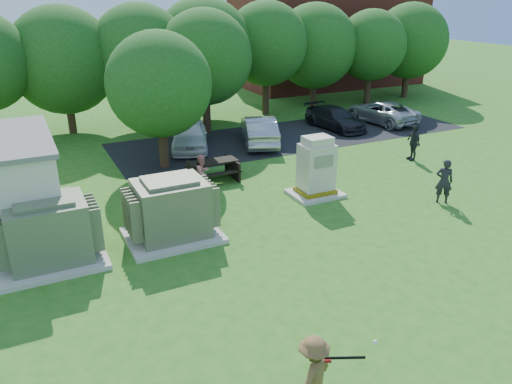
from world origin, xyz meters
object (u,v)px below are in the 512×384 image
car_silver_a (259,130)px  person_walking_right (413,142)px  person_by_generator (444,181)px  car_white (189,135)px  transformer_left (49,233)px  car_silver_b (381,112)px  generator_cabinet (316,170)px  person_at_picnic (203,173)px  picnic_table (213,168)px  transformer_right (171,211)px  batter (313,374)px  car_dark (335,118)px

car_silver_a → person_walking_right: bearing=153.4°
person_by_generator → car_white: 12.62m
transformer_left → car_silver_b: (19.84, 9.27, -0.30)m
generator_cabinet → person_at_picnic: (-3.80, 2.49, -0.31)m
picnic_table → person_by_generator: size_ratio=1.19×
transformer_right → picnic_table: bearing=54.1°
generator_cabinet → person_by_generator: bearing=-34.7°
picnic_table → person_by_generator: (6.98, -6.06, 0.32)m
transformer_right → person_by_generator: 10.28m
picnic_table → car_silver_b: 13.88m
transformer_left → car_white: (7.47, 9.20, -0.23)m
picnic_table → batter: bearing=-103.1°
batter → person_by_generator: bearing=-172.7°
transformer_right → car_silver_a: bearing=48.9°
generator_cabinet → person_at_picnic: bearing=146.8°
car_silver_a → car_dark: 5.47m
generator_cabinet → person_by_generator: generator_cabinet is taller
transformer_right → person_walking_right: (12.75, 2.81, -0.11)m
car_silver_a → car_silver_b: size_ratio=0.95×
generator_cabinet → car_dark: (6.59, 8.24, -0.43)m
car_dark → car_silver_a: bearing=-177.1°
car_dark → person_walking_right: bearing=-96.2°
person_by_generator → person_at_picnic: person_by_generator is taller
person_by_generator → car_silver_b: bearing=-78.7°
batter → person_walking_right: size_ratio=0.96×
generator_cabinet → picnic_table: size_ratio=1.17×
picnic_table → car_silver_b: (12.99, 4.90, 0.12)m
person_by_generator → car_silver_a: bearing=-34.7°
person_by_generator → person_at_picnic: bearing=6.0°
generator_cabinet → transformer_right: bearing=-170.4°
generator_cabinet → car_silver_a: 7.48m
transformer_left → picnic_table: bearing=32.5°
generator_cabinet → person_walking_right: size_ratio=1.40×
person_walking_right → car_silver_b: person_walking_right is taller
transformer_left → car_dark: size_ratio=0.70×
batter → person_at_picnic: batter is taller
person_walking_right → car_dark: bearing=-167.9°
person_walking_right → transformer_right: bearing=-65.4°
car_white → car_silver_b: (12.37, 0.07, -0.08)m
transformer_left → transformer_right: size_ratio=1.00×
picnic_table → car_silver_a: 5.85m
generator_cabinet → car_silver_b: generator_cabinet is taller
car_silver_a → person_at_picnic: bearing=64.0°
transformer_left → generator_cabinet: generator_cabinet is taller
batter → person_by_generator: (9.90, 6.47, 0.04)m
transformer_right → generator_cabinet: (6.18, 1.05, 0.08)m
picnic_table → person_walking_right: 9.73m
transformer_right → car_silver_a: (7.36, 8.43, -0.22)m
transformer_right → generator_cabinet: bearing=9.6°
car_silver_a → transformer_right: bearing=68.4°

